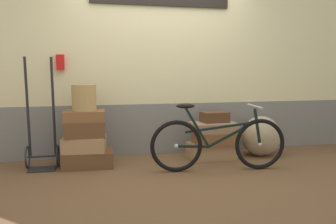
{
  "coord_description": "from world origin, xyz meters",
  "views": [
    {
      "loc": [
        -0.98,
        -3.98,
        1.2
      ],
      "look_at": [
        -0.01,
        0.22,
        0.67
      ],
      "focal_mm": 36.37,
      "sensor_mm": 36.0,
      "label": 1
    }
  ],
  "objects": [
    {
      "name": "suitcase_4",
      "position": [
        0.63,
        0.34,
        0.1
      ],
      "size": [
        0.63,
        0.39,
        0.21
      ],
      "primitive_type": "cube",
      "rotation": [
        0.0,
        0.0,
        -0.01
      ],
      "color": "#9E754C",
      "rests_on": "ground"
    },
    {
      "name": "suitcase_1",
      "position": [
        -1.06,
        0.31,
        0.29
      ],
      "size": [
        0.56,
        0.46,
        0.18
      ],
      "primitive_type": "cube",
      "rotation": [
        0.0,
        0.0,
        -0.12
      ],
      "color": "#9E754C",
      "rests_on": "suitcase_0"
    },
    {
      "name": "luggage_trolley",
      "position": [
        -1.57,
        0.36,
        0.33
      ],
      "size": [
        0.38,
        0.36,
        1.36
      ],
      "color": "black",
      "rests_on": "ground"
    },
    {
      "name": "wicker_basket",
      "position": [
        -1.05,
        0.32,
        0.87
      ],
      "size": [
        0.3,
        0.3,
        0.32
      ],
      "primitive_type": "cylinder",
      "color": "#A8844C",
      "rests_on": "suitcase_3"
    },
    {
      "name": "burlap_sack",
      "position": [
        1.36,
        0.33,
        0.28
      ],
      "size": [
        0.56,
        0.47,
        0.56
      ],
      "primitive_type": "ellipsoid",
      "color": "#9E8966",
      "rests_on": "ground"
    },
    {
      "name": "suitcase_3",
      "position": [
        -1.05,
        0.33,
        0.64
      ],
      "size": [
        0.51,
        0.37,
        0.13
      ],
      "primitive_type": "cube",
      "rotation": [
        0.0,
        0.0,
        -0.05
      ],
      "color": "brown",
      "rests_on": "suitcase_2"
    },
    {
      "name": "suitcase_6",
      "position": [
        0.64,
        0.31,
        0.44
      ],
      "size": [
        0.6,
        0.38,
        0.13
      ],
      "primitive_type": "cube",
      "rotation": [
        0.0,
        0.0,
        0.0
      ],
      "color": "#937051",
      "rests_on": "suitcase_5"
    },
    {
      "name": "suitcase_7",
      "position": [
        0.67,
        0.34,
        0.57
      ],
      "size": [
        0.37,
        0.27,
        0.14
      ],
      "primitive_type": "cube",
      "rotation": [
        0.0,
        0.0,
        0.09
      ],
      "color": "#4C2D19",
      "rests_on": "suitcase_6"
    },
    {
      "name": "suitcase_2",
      "position": [
        -1.05,
        0.29,
        0.48
      ],
      "size": [
        0.49,
        0.37,
        0.19
      ],
      "primitive_type": "cube",
      "rotation": [
        0.0,
        0.0,
        -0.02
      ],
      "color": "brown",
      "rests_on": "suitcase_1"
    },
    {
      "name": "suitcase_5",
      "position": [
        0.66,
        0.3,
        0.29
      ],
      "size": [
        0.56,
        0.38,
        0.16
      ],
      "primitive_type": "cube",
      "rotation": [
        0.0,
        0.0,
        -0.03
      ],
      "color": "brown",
      "rests_on": "suitcase_4"
    },
    {
      "name": "station_building",
      "position": [
        0.01,
        0.85,
        1.44
      ],
      "size": [
        7.24,
        0.74,
        2.88
      ],
      "color": "slate",
      "rests_on": "ground"
    },
    {
      "name": "bicycle",
      "position": [
        0.5,
        -0.23,
        0.34
      ],
      "size": [
        1.64,
        0.46,
        0.82
      ],
      "color": "black",
      "rests_on": "ground"
    },
    {
      "name": "ground",
      "position": [
        0.0,
        0.0,
        -0.03
      ],
      "size": [
        9.24,
        5.2,
        0.06
      ],
      "primitive_type": "cube",
      "color": "brown"
    },
    {
      "name": "suitcase_0",
      "position": [
        -1.03,
        0.31,
        0.1
      ],
      "size": [
        0.63,
        0.44,
        0.2
      ],
      "primitive_type": "cube",
      "rotation": [
        0.0,
        0.0,
        -0.03
      ],
      "color": "brown",
      "rests_on": "ground"
    }
  ]
}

